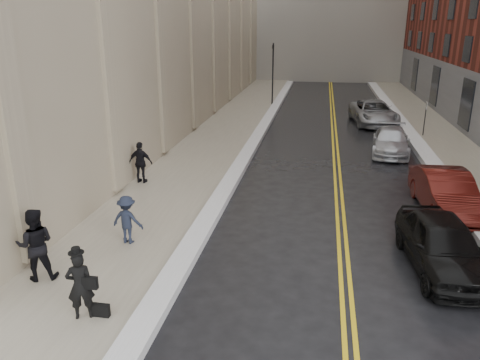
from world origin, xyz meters
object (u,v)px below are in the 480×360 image
at_px(car_silver_far, 374,112).
at_px(pedestrian_a, 35,245).
at_px(pedestrian_c, 141,163).
at_px(car_black, 443,245).
at_px(pedestrian_main, 80,286).
at_px(car_silver_near, 391,141).
at_px(pedestrian_b, 127,220).
at_px(car_maroon, 446,192).

xyz_separation_m(car_silver_far, pedestrian_a, (-10.96, -23.54, 0.35)).
relative_size(car_silver_far, pedestrian_c, 3.23).
relative_size(car_black, pedestrian_main, 2.71).
xyz_separation_m(car_silver_near, car_silver_far, (-0.20, 7.90, 0.14)).
height_order(car_black, pedestrian_c, pedestrian_c).
bearing_deg(car_black, pedestrian_b, 175.45).
bearing_deg(car_silver_far, pedestrian_b, -120.65).
bearing_deg(car_black, car_silver_near, 83.44).
distance_m(pedestrian_b, pedestrian_c, 5.94).
bearing_deg(car_maroon, pedestrian_a, -152.67).
height_order(car_silver_far, pedestrian_c, pedestrian_c).
bearing_deg(pedestrian_main, car_silver_far, -132.91).
height_order(car_silver_far, pedestrian_b, pedestrian_b).
xyz_separation_m(car_silver_far, pedestrian_c, (-11.19, -15.36, 0.24)).
bearing_deg(pedestrian_main, car_maroon, -162.27).
xyz_separation_m(car_black, car_silver_far, (0.01, 20.86, 0.03)).
bearing_deg(car_black, car_maroon, 70.57).
distance_m(pedestrian_a, pedestrian_b, 2.94).
bearing_deg(car_silver_near, pedestrian_a, -119.32).
bearing_deg(pedestrian_c, pedestrian_main, 107.22).
height_order(car_silver_near, car_silver_far, car_silver_far).
bearing_deg(car_silver_near, pedestrian_main, -111.91).
bearing_deg(car_black, pedestrian_main, -160.77).
distance_m(car_black, car_silver_near, 12.96).
bearing_deg(car_silver_far, car_maroon, -92.57).
bearing_deg(pedestrian_c, pedestrian_b, 111.18).
bearing_deg(pedestrian_a, car_black, 170.05).
bearing_deg(car_maroon, car_black, -107.52).
distance_m(car_black, pedestrian_c, 12.46).
bearing_deg(pedestrian_main, pedestrian_a, -58.82).
height_order(pedestrian_b, pedestrian_c, pedestrian_c).
distance_m(car_silver_far, pedestrian_main, 26.54).
relative_size(car_maroon, car_silver_near, 1.02).
bearing_deg(pedestrian_b, car_maroon, -150.07).
relative_size(pedestrian_main, pedestrian_b, 1.08).
xyz_separation_m(car_maroon, car_silver_near, (-0.92, 8.36, -0.11)).
bearing_deg(car_silver_far, pedestrian_a, -121.46).
bearing_deg(pedestrian_b, pedestrian_c, -67.23).
bearing_deg(pedestrian_a, pedestrian_b, -145.08).
bearing_deg(pedestrian_b, car_black, -173.33).
bearing_deg(pedestrian_a, car_silver_near, -149.21).
bearing_deg(car_silver_near, car_black, -84.74).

